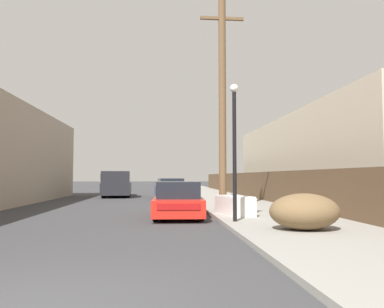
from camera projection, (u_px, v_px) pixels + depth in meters
name	position (u px, v px, depth m)	size (l,w,h in m)	color
sidewalk_curb	(214.00, 196.00, 27.73)	(4.20, 63.00, 0.12)	gray
discarded_fridge	(235.00, 206.00, 13.11)	(1.19, 1.91, 0.70)	silver
parked_sports_car_red	(178.00, 201.00, 13.53)	(1.88, 4.14, 1.29)	red
car_parked_mid	(170.00, 189.00, 25.21)	(2.14, 4.49, 1.35)	#2D478C
pickup_truck	(117.00, 184.00, 27.09)	(2.30, 5.74, 1.84)	#232328
utility_pole	(222.00, 100.00, 15.20)	(1.80, 0.30, 8.74)	brown
street_lamp	(234.00, 140.00, 11.44)	(0.26, 0.26, 4.21)	black
brush_pile	(304.00, 212.00, 9.52)	(1.79, 1.40, 0.92)	brown
wooden_fence	(252.00, 185.00, 24.27)	(0.08, 43.40, 1.62)	brown
building_right_house	(327.00, 158.00, 24.20)	(6.00, 22.02, 5.29)	beige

